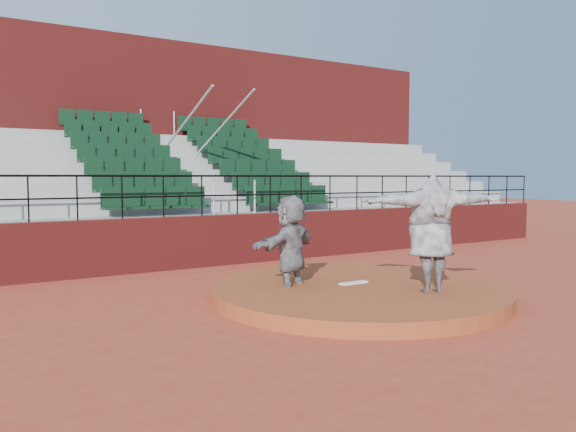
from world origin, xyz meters
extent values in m
plane|color=#A53C25|center=(0.00, 0.00, 0.00)|extent=(90.00, 90.00, 0.00)
cylinder|color=brown|center=(0.00, 0.00, 0.12)|extent=(5.50, 5.50, 0.25)
cube|color=white|center=(0.00, 0.15, 0.27)|extent=(0.60, 0.15, 0.03)
cube|color=maroon|center=(0.00, 5.00, 0.65)|extent=(24.00, 0.30, 1.30)
cylinder|color=black|center=(0.00, 5.00, 2.30)|extent=(24.00, 0.05, 0.05)
cylinder|color=black|center=(0.00, 5.00, 1.80)|extent=(24.00, 0.04, 0.04)
cylinder|color=black|center=(-5.00, 5.00, 1.80)|extent=(0.04, 0.04, 1.00)
cylinder|color=black|center=(-4.00, 5.00, 1.80)|extent=(0.04, 0.04, 1.00)
cylinder|color=black|center=(-3.00, 5.00, 1.80)|extent=(0.04, 0.04, 1.00)
cylinder|color=black|center=(-2.00, 5.00, 1.80)|extent=(0.04, 0.04, 1.00)
cylinder|color=black|center=(-1.00, 5.00, 1.80)|extent=(0.04, 0.04, 1.00)
cylinder|color=black|center=(0.00, 5.00, 1.80)|extent=(0.04, 0.04, 1.00)
cylinder|color=black|center=(1.00, 5.00, 1.80)|extent=(0.04, 0.04, 1.00)
cylinder|color=black|center=(2.00, 5.00, 1.80)|extent=(0.04, 0.04, 1.00)
cylinder|color=black|center=(3.00, 5.00, 1.80)|extent=(0.04, 0.04, 1.00)
cylinder|color=black|center=(4.00, 5.00, 1.80)|extent=(0.04, 0.04, 1.00)
cylinder|color=black|center=(5.00, 5.00, 1.80)|extent=(0.04, 0.04, 1.00)
cylinder|color=black|center=(6.00, 5.00, 1.80)|extent=(0.04, 0.04, 1.00)
cylinder|color=black|center=(7.00, 5.00, 1.80)|extent=(0.04, 0.04, 1.00)
cylinder|color=black|center=(8.00, 5.00, 1.80)|extent=(0.04, 0.04, 1.00)
cylinder|color=black|center=(9.00, 5.00, 1.80)|extent=(0.04, 0.04, 1.00)
cylinder|color=black|center=(10.00, 5.00, 1.80)|extent=(0.04, 0.04, 1.00)
cylinder|color=black|center=(11.00, 5.00, 1.80)|extent=(0.04, 0.04, 1.00)
cylinder|color=black|center=(12.00, 5.00, 1.80)|extent=(0.04, 0.04, 1.00)
cube|color=#999994|center=(0.00, 5.58, 0.65)|extent=(24.00, 0.85, 1.30)
cube|color=black|center=(-1.98, 5.59, 1.66)|extent=(2.75, 0.48, 0.72)
cube|color=black|center=(1.98, 5.59, 1.66)|extent=(2.75, 0.48, 0.72)
cube|color=#999994|center=(0.00, 6.43, 0.85)|extent=(24.00, 0.85, 1.70)
cube|color=black|center=(-1.98, 6.44, 2.06)|extent=(2.75, 0.48, 0.72)
cube|color=black|center=(1.98, 6.44, 2.06)|extent=(2.75, 0.48, 0.72)
cube|color=#999994|center=(0.00, 7.28, 1.05)|extent=(24.00, 0.85, 2.10)
cube|color=black|center=(-1.98, 7.29, 2.46)|extent=(2.75, 0.48, 0.72)
cube|color=black|center=(1.98, 7.29, 2.46)|extent=(2.75, 0.48, 0.72)
cube|color=#999994|center=(0.00, 8.12, 1.25)|extent=(24.00, 0.85, 2.50)
cube|color=black|center=(-1.98, 8.13, 2.86)|extent=(2.75, 0.48, 0.72)
cube|color=black|center=(1.98, 8.13, 2.86)|extent=(2.75, 0.48, 0.72)
cube|color=#999994|center=(0.00, 8.97, 1.45)|extent=(24.00, 0.85, 2.90)
cube|color=black|center=(-1.98, 8.98, 3.26)|extent=(2.75, 0.48, 0.72)
cube|color=black|center=(1.98, 8.98, 3.26)|extent=(2.75, 0.48, 0.72)
cube|color=#999994|center=(0.00, 9.82, 1.65)|extent=(24.00, 0.85, 3.30)
cube|color=black|center=(-1.98, 9.83, 3.66)|extent=(2.75, 0.48, 0.72)
cube|color=black|center=(1.98, 9.83, 3.66)|extent=(2.75, 0.48, 0.72)
cube|color=#999994|center=(0.00, 10.68, 1.85)|extent=(24.00, 0.85, 3.70)
cube|color=black|center=(-1.98, 10.69, 4.06)|extent=(2.75, 0.48, 0.72)
cube|color=black|center=(1.98, 10.69, 4.06)|extent=(2.75, 0.48, 0.72)
cylinder|color=silver|center=(-0.60, 8.12, 3.40)|extent=(0.06, 5.97, 2.46)
cylinder|color=silver|center=(0.60, 8.12, 3.40)|extent=(0.06, 5.97, 2.46)
cube|color=maroon|center=(0.00, 12.60, 3.55)|extent=(24.00, 3.00, 7.10)
imported|color=black|center=(0.66, -1.17, 1.29)|extent=(2.64, 1.57, 2.09)
imported|color=black|center=(-1.08, 0.68, 0.97)|extent=(1.88, 1.27, 1.94)
camera|label=1|loc=(-6.65, -8.12, 2.28)|focal=35.00mm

